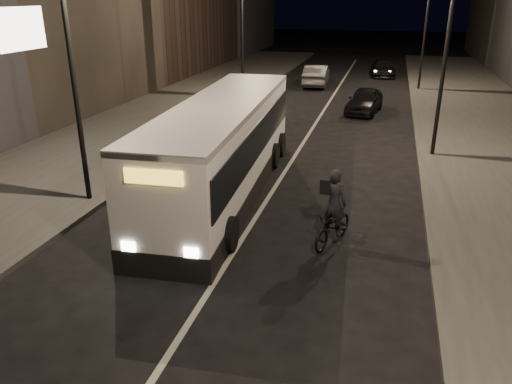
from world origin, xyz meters
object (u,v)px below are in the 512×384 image
Objects in this scene: streetlight_left_far at (246,12)px; car_mid at (316,75)px; car_near at (364,100)px; streetlight_right_mid at (442,23)px; city_bus at (224,144)px; cyclist_on_bicycle at (334,220)px; streetlight_left_near at (75,33)px; car_far at (383,68)px; streetlight_right_far at (423,10)px.

car_mid is at bearing 59.72° from streetlight_left_far.
car_near is at bearing 112.65° from car_mid.
streetlight_right_mid is 9.83m from city_bus.
streetlight_left_far is 3.65× the size of cyclist_on_bicycle.
streetlight_left_near is 1.00× the size of streetlight_left_far.
cyclist_on_bicycle is at bearing -39.26° from city_bus.
car_mid is 1.03× the size of car_far.
streetlight_right_far reaches higher than city_bus.
city_bus is 5.34× the size of cyclist_on_bicycle.
streetlight_left_near and streetlight_left_far have the same top height.
streetlight_right_mid is 16.00m from streetlight_right_far.
car_near is at bearing -98.42° from car_far.
streetlight_right_mid reaches higher than city_bus.
city_bus is 22.16m from car_mid.
car_mid is at bearing 123.79° from car_near.
streetlight_left_far reaches higher than car_near.
streetlight_right_far reaches higher than car_near.
cyclist_on_bicycle is 31.37m from car_far.
streetlight_left_far is 20.97m from cyclist_on_bicycle.
streetlight_left_near is at bearing -113.96° from streetlight_right_far.
streetlight_left_far is (-10.66, 10.00, 0.00)m from streetlight_right_mid.
streetlight_left_far is at bearing 132.45° from cyclist_on_bicycle.
car_mid is (-7.04, 0.20, -4.58)m from streetlight_right_far.
streetlight_left_far is at bearing -150.64° from streetlight_right_far.
streetlight_left_near reaches higher than city_bus.
streetlight_right_far is at bearing 77.30° from car_near.
streetlight_right_mid and streetlight_left_far have the same top height.
streetlight_right_far is at bearing -75.68° from car_far.
streetlight_right_far is 25.49m from cyclist_on_bicycle.
streetlight_right_far is 0.68× the size of city_bus.
streetlight_left_far reaches higher than cyclist_on_bicycle.
car_near is 0.90× the size of car_far.
city_bus is at bearing 164.02° from cyclist_on_bicycle.
streetlight_right_far is (0.00, 16.00, 0.00)m from streetlight_right_mid.
streetlight_left_near is at bearing -154.39° from city_bus.
car_mid is at bearing 178.35° from streetlight_right_far.
car_far is (8.30, 30.47, -4.69)m from streetlight_left_near.
streetlight_left_near is 24.90m from car_mid.
streetlight_right_far reaches higher than cyclist_on_bicycle.
streetlight_right_mid is at bearing -89.78° from car_far.
streetlight_left_near is (-10.66, -8.00, 0.00)m from streetlight_right_mid.
streetlight_right_far is at bearing 90.00° from streetlight_right_mid.
streetlight_right_far is at bearing 103.46° from cyclist_on_bicycle.
streetlight_right_mid is at bearing -61.17° from car_near.
streetlight_left_far is 1.77× the size of car_far.
city_bus is (-6.93, -5.94, -3.64)m from streetlight_right_mid.
streetlight_left_near is 1.97× the size of car_near.
cyclist_on_bicycle is (-2.85, -24.90, -4.62)m from streetlight_right_far.
car_far is at bearing 109.11° from cyclist_on_bicycle.
streetlight_right_far is 9.79m from car_near.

